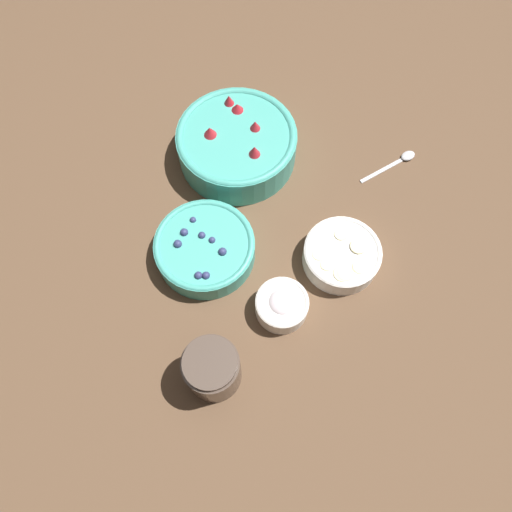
{
  "coord_description": "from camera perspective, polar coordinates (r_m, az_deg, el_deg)",
  "views": [
    {
      "loc": [
        0.34,
        0.08,
        0.88
      ],
      "look_at": [
        -0.01,
        -0.03,
        0.05
      ],
      "focal_mm": 35.0,
      "sensor_mm": 36.0,
      "label": 1
    }
  ],
  "objects": [
    {
      "name": "bowl_cream",
      "position": [
        0.9,
        2.97,
        -5.59
      ],
      "size": [
        0.1,
        0.1,
        0.05
      ],
      "color": "white",
      "rests_on": "ground_plane"
    },
    {
      "name": "bowl_blueberries",
      "position": [
        0.95,
        -5.86,
        0.94
      ],
      "size": [
        0.19,
        0.19,
        0.06
      ],
      "color": "#47AD9E",
      "rests_on": "ground_plane"
    },
    {
      "name": "bowl_strawberries",
      "position": [
        1.05,
        -2.2,
        12.77
      ],
      "size": [
        0.24,
        0.24,
        0.1
      ],
      "color": "#47AD9E",
      "rests_on": "ground_plane"
    },
    {
      "name": "spoon",
      "position": [
        1.11,
        15.94,
        10.38
      ],
      "size": [
        0.11,
        0.1,
        0.01
      ],
      "color": "silver",
      "rests_on": "ground_plane"
    },
    {
      "name": "bowl_bananas",
      "position": [
        0.95,
        9.78,
        0.14
      ],
      "size": [
        0.15,
        0.15,
        0.05
      ],
      "color": "white",
      "rests_on": "ground_plane"
    },
    {
      "name": "jar_chocolate",
      "position": [
        0.85,
        -5.0,
        -12.81
      ],
      "size": [
        0.09,
        0.09,
        0.11
      ],
      "color": "#4C3D33",
      "rests_on": "ground_plane"
    },
    {
      "name": "ground_plane",
      "position": [
        0.95,
        1.34,
        -2.16
      ],
      "size": [
        4.0,
        4.0,
        0.0
      ],
      "primitive_type": "plane",
      "color": "brown"
    }
  ]
}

